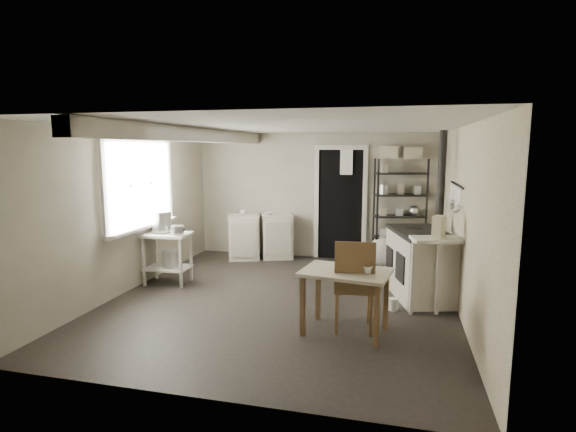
% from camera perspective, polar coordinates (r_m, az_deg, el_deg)
% --- Properties ---
extents(floor, '(5.00, 5.00, 0.00)m').
position_cam_1_polar(floor, '(6.16, -0.68, -10.58)').
color(floor, black).
rests_on(floor, ground).
extents(ceiling, '(5.00, 5.00, 0.00)m').
position_cam_1_polar(ceiling, '(5.83, -0.72, 11.31)').
color(ceiling, silver).
rests_on(ceiling, wall_back).
extents(wall_back, '(4.50, 0.02, 2.30)m').
position_cam_1_polar(wall_back, '(8.31, 3.61, 2.54)').
color(wall_back, '#9D9785').
rests_on(wall_back, ground).
extents(wall_front, '(4.50, 0.02, 2.30)m').
position_cam_1_polar(wall_front, '(3.57, -10.82, -5.73)').
color(wall_front, '#9D9785').
rests_on(wall_front, ground).
extents(wall_left, '(0.02, 5.00, 2.30)m').
position_cam_1_polar(wall_left, '(6.80, -19.38, 0.72)').
color(wall_left, '#9D9785').
rests_on(wall_left, ground).
extents(wall_right, '(0.02, 5.00, 2.30)m').
position_cam_1_polar(wall_right, '(5.76, 21.53, -0.74)').
color(wall_right, '#9D9785').
rests_on(wall_right, ground).
extents(window, '(0.12, 1.76, 1.28)m').
position_cam_1_polar(window, '(6.92, -18.41, 3.81)').
color(window, beige).
rests_on(window, wall_left).
extents(doorway, '(0.96, 0.10, 2.08)m').
position_cam_1_polar(doorway, '(8.23, 6.65, 1.39)').
color(doorway, beige).
rests_on(doorway, ground).
extents(ceiling_beam, '(0.18, 5.00, 0.18)m').
position_cam_1_polar(ceiling_beam, '(6.23, -11.63, 10.04)').
color(ceiling_beam, beige).
rests_on(ceiling_beam, ceiling).
extents(wallpaper_panel, '(0.01, 5.00, 2.30)m').
position_cam_1_polar(wallpaper_panel, '(5.76, 21.44, -0.73)').
color(wallpaper_panel, beige).
rests_on(wallpaper_panel, wall_right).
extents(utensil_rail, '(0.06, 1.20, 0.44)m').
position_cam_1_polar(utensil_rail, '(6.30, 20.48, 3.74)').
color(utensil_rail, silver).
rests_on(utensil_rail, wall_right).
extents(prep_table, '(0.70, 0.52, 0.77)m').
position_cam_1_polar(prep_table, '(7.01, -15.03, -5.09)').
color(prep_table, beige).
rests_on(prep_table, ground).
extents(stockpot, '(0.33, 0.33, 0.30)m').
position_cam_1_polar(stockpot, '(6.97, -15.73, -0.68)').
color(stockpot, silver).
rests_on(stockpot, prep_table).
extents(saucepan, '(0.21, 0.21, 0.11)m').
position_cam_1_polar(saucepan, '(6.77, -13.86, -1.64)').
color(saucepan, silver).
rests_on(saucepan, prep_table).
extents(bucket, '(0.27, 0.27, 0.25)m').
position_cam_1_polar(bucket, '(6.96, -14.74, -5.32)').
color(bucket, silver).
rests_on(bucket, prep_table).
extents(base_cabinets, '(1.35, 0.93, 0.81)m').
position_cam_1_polar(base_cabinets, '(8.34, -3.51, -2.24)').
color(base_cabinets, beige).
rests_on(base_cabinets, ground).
extents(mixing_bowl, '(0.35, 0.35, 0.07)m').
position_cam_1_polar(mixing_bowl, '(8.22, -2.60, 1.10)').
color(mixing_bowl, silver).
rests_on(mixing_bowl, base_cabinets).
extents(counter_cup, '(0.12, 0.12, 0.09)m').
position_cam_1_polar(counter_cup, '(8.31, -5.75, 1.24)').
color(counter_cup, silver).
rests_on(counter_cup, base_cabinets).
extents(shelf_rack, '(0.93, 0.54, 1.85)m').
position_cam_1_polar(shelf_rack, '(8.01, 13.99, 0.63)').
color(shelf_rack, black).
rests_on(shelf_rack, ground).
extents(shelf_jar, '(0.10, 0.11, 0.19)m').
position_cam_1_polar(shelf_jar, '(8.00, 11.91, 3.69)').
color(shelf_jar, silver).
rests_on(shelf_jar, shelf_rack).
extents(storage_box_a, '(0.33, 0.30, 0.21)m').
position_cam_1_polar(storage_box_a, '(7.89, 12.79, 8.28)').
color(storage_box_a, beige).
rests_on(storage_box_a, shelf_rack).
extents(storage_box_b, '(0.32, 0.31, 0.19)m').
position_cam_1_polar(storage_box_b, '(7.91, 15.48, 8.04)').
color(storage_box_b, beige).
rests_on(storage_box_b, shelf_rack).
extents(stove, '(0.95, 1.31, 0.92)m').
position_cam_1_polar(stove, '(6.41, 16.31, -6.07)').
color(stove, beige).
rests_on(stove, ground).
extents(stovepipe, '(0.13, 0.13, 1.50)m').
position_cam_1_polar(stovepipe, '(6.73, 18.88, 4.44)').
color(stovepipe, black).
rests_on(stovepipe, stove).
extents(side_ledge, '(0.69, 0.48, 0.96)m').
position_cam_1_polar(side_ledge, '(5.80, 18.28, -7.79)').
color(side_ledge, beige).
rests_on(side_ledge, ground).
extents(oats_box, '(0.17, 0.21, 0.27)m').
position_cam_1_polar(oats_box, '(5.63, 18.56, -2.23)').
color(oats_box, beige).
rests_on(oats_box, side_ledge).
extents(work_table, '(1.02, 0.79, 0.71)m').
position_cam_1_polar(work_table, '(5.05, 7.28, -10.48)').
color(work_table, beige).
rests_on(work_table, ground).
extents(table_cup, '(0.11, 0.11, 0.09)m').
position_cam_1_polar(table_cup, '(4.81, 10.13, -6.21)').
color(table_cup, silver).
rests_on(table_cup, work_table).
extents(chair, '(0.48, 0.50, 1.05)m').
position_cam_1_polar(chair, '(5.12, 8.36, -8.98)').
color(chair, brown).
rests_on(chair, ground).
extents(flour_sack, '(0.51, 0.46, 0.51)m').
position_cam_1_polar(flour_sack, '(7.95, 11.80, -4.56)').
color(flour_sack, white).
rests_on(flour_sack, ground).
extents(floor_crock, '(0.14, 0.14, 0.15)m').
position_cam_1_polar(floor_crock, '(5.92, 13.24, -10.85)').
color(floor_crock, silver).
rests_on(floor_crock, ground).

